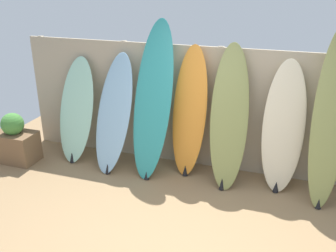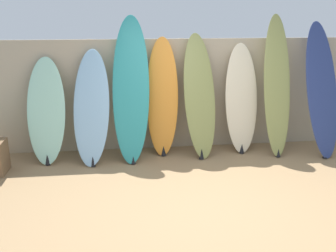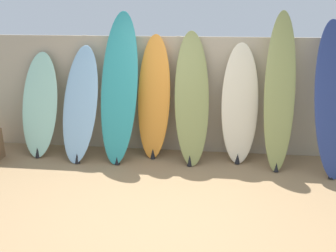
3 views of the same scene
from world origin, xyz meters
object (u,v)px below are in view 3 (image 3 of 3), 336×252
surfboard_olive_4 (192,100)px  surfboard_skyblue_1 (80,105)px  surfboard_cream_5 (240,105)px  surfboard_navy_7 (334,99)px  surfboard_orange_3 (154,99)px  surfboard_seafoam_0 (40,106)px  surfboard_olive_6 (280,93)px  surfboard_teal_2 (119,89)px

surfboard_olive_4 → surfboard_skyblue_1: bearing=-177.6°
surfboard_cream_5 → surfboard_navy_7: surfboard_navy_7 is taller
surfboard_olive_4 → surfboard_navy_7: 1.93m
surfboard_orange_3 → surfboard_seafoam_0: bearing=-177.3°
surfboard_skyblue_1 → surfboard_orange_3: size_ratio=0.91×
surfboard_skyblue_1 → surfboard_navy_7: bearing=-1.1°
surfboard_skyblue_1 → surfboard_olive_4: bearing=2.4°
surfboard_olive_4 → surfboard_cream_5: bearing=6.0°
surfboard_cream_5 → surfboard_olive_6: size_ratio=0.80×
surfboard_cream_5 → surfboard_navy_7: bearing=-9.7°
surfboard_skyblue_1 → surfboard_orange_3: surfboard_orange_3 is taller
surfboard_seafoam_0 → surfboard_navy_7: surfboard_navy_7 is taller
surfboard_olive_4 → surfboard_olive_6: (1.22, -0.04, 0.14)m
surfboard_skyblue_1 → surfboard_olive_4: surfboard_olive_4 is taller
surfboard_teal_2 → surfboard_navy_7: surfboard_teal_2 is taller
surfboard_orange_3 → surfboard_navy_7: surfboard_navy_7 is taller
surfboard_olive_6 → surfboard_teal_2: bearing=179.9°
surfboard_olive_6 → surfboard_seafoam_0: bearing=179.0°
surfboard_olive_4 → surfboard_olive_6: size_ratio=0.87×
surfboard_seafoam_0 → surfboard_skyblue_1: surfboard_skyblue_1 is taller
surfboard_orange_3 → surfboard_olive_6: surfboard_olive_6 is taller
surfboard_skyblue_1 → surfboard_navy_7: size_ratio=0.81×
surfboard_skyblue_1 → surfboard_cream_5: 2.36m
surfboard_skyblue_1 → surfboard_cream_5: size_ratio=0.96×
surfboard_cream_5 → surfboard_navy_7: 1.26m
surfboard_seafoam_0 → surfboard_orange_3: (1.76, 0.08, 0.14)m
surfboard_teal_2 → surfboard_navy_7: (2.99, -0.10, -0.05)m
surfboard_teal_2 → surfboard_cream_5: 1.78m
surfboard_orange_3 → surfboard_navy_7: (2.50, -0.24, 0.12)m
surfboard_skyblue_1 → surfboard_orange_3: bearing=9.0°
surfboard_seafoam_0 → surfboard_navy_7: bearing=-2.1°
surfboard_olive_4 → surfboard_seafoam_0: bearing=179.5°
surfboard_skyblue_1 → surfboard_olive_4: (1.66, 0.07, 0.11)m
surfboard_cream_5 → surfboard_olive_6: surfboard_olive_6 is taller
surfboard_skyblue_1 → surfboard_olive_6: (2.88, 0.02, 0.25)m
surfboard_olive_4 → surfboard_navy_7: (1.92, -0.14, 0.09)m
surfboard_seafoam_0 → surfboard_olive_6: bearing=-1.0°
surfboard_skyblue_1 → surfboard_teal_2: bearing=2.9°
surfboard_seafoam_0 → surfboard_skyblue_1: (0.68, -0.09, 0.06)m
surfboard_olive_4 → surfboard_olive_6: 1.23m
surfboard_orange_3 → surfboard_olive_4: bearing=-10.1°
surfboard_skyblue_1 → surfboard_navy_7: 3.59m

